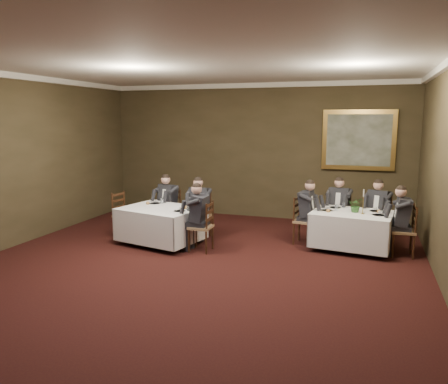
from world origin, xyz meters
The scene contains 26 objects.
ground centered at (0.00, 0.00, 0.00)m, with size 10.00×10.00×0.00m, color black.
ceiling centered at (0.00, 0.00, 3.50)m, with size 8.00×10.00×0.10m, color silver.
back_wall centered at (0.00, 5.00, 1.75)m, with size 8.00×0.10×3.50m, color #352D1A.
crown_molding centered at (0.00, 0.00, 3.44)m, with size 8.00×10.00×0.12m.
table_main centered at (2.60, 2.66, 0.45)m, with size 1.67×1.36×0.67m.
table_second centered at (-1.21, 1.85, 0.45)m, with size 1.83×1.55×0.67m.
chair_main_backleft centered at (2.30, 3.49, 0.28)m, with size 0.51×0.49×1.00m.
diner_main_backleft centered at (2.30, 3.48, 0.51)m, with size 0.48×0.55×1.35m.
chair_main_backright centered at (3.11, 3.38, 0.28)m, with size 0.57×0.55×1.00m.
diner_main_backright centered at (3.10, 3.37, 0.51)m, with size 0.55×0.60×1.35m.
chair_main_endleft centered at (1.65, 2.79, 0.28)m, with size 0.48×0.49×1.00m.
diner_main_endleft centered at (1.66, 2.79, 0.51)m, with size 0.53×0.46×1.35m.
chair_main_endright centered at (3.55, 2.54, 0.28)m, with size 0.44×0.46×1.00m.
diner_main_endright centered at (3.54, 2.54, 0.51)m, with size 0.50×0.43×1.35m.
chair_sec_backleft centered at (-1.44, 2.74, 0.28)m, with size 0.55×0.53×1.00m.
diner_sec_backleft centered at (-1.45, 2.73, 0.51)m, with size 0.53×0.58×1.35m.
chair_sec_backright centered at (-0.61, 2.56, 0.28)m, with size 0.45×0.44×1.00m.
diner_sec_backright centered at (-0.61, 2.55, 0.51)m, with size 0.43×0.49×1.35m.
chair_sec_endright centered at (-0.22, 1.63, 0.28)m, with size 0.43×0.45×1.00m.
diner_sec_endright centered at (-0.23, 1.63, 0.51)m, with size 0.49×0.42×1.35m.
chair_sec_endleft centered at (-2.19, 2.07, 0.28)m, with size 0.49×0.51×1.00m.
centerpiece centered at (2.66, 2.68, 0.92)m, with size 0.28×0.24×0.31m, color #2D5926.
candlestick centered at (2.80, 2.56, 0.95)m, with size 0.07×0.07×0.50m.
place_setting_table_main centered at (2.29, 3.06, 0.80)m, with size 0.33×0.31×0.14m.
place_setting_table_second centered at (-1.50, 2.30, 0.80)m, with size 0.33×0.31×0.14m.
painting centered at (2.60, 4.94, 2.09)m, with size 1.72×0.09×1.46m.
Camera 1 is at (2.84, -6.18, 2.59)m, focal length 35.00 mm.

